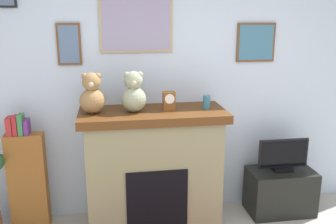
{
  "coord_description": "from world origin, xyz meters",
  "views": [
    {
      "loc": [
        -0.64,
        -1.73,
        2.06
      ],
      "look_at": [
        -0.1,
        1.65,
        1.16
      ],
      "focal_mm": 39.46,
      "sensor_mm": 36.0,
      "label": 1
    }
  ],
  "objects_px": {
    "candle_jar": "(207,102)",
    "teddy_bear_grey": "(92,95)",
    "fireplace": "(153,168)",
    "tv_stand": "(280,191)",
    "bookshelf": "(28,178)",
    "mantel_clock": "(169,101)",
    "teddy_bear_cream": "(134,94)",
    "television": "(283,156)"
  },
  "relations": [
    {
      "from": "fireplace",
      "to": "television",
      "type": "distance_m",
      "value": 1.36
    },
    {
      "from": "fireplace",
      "to": "television",
      "type": "height_order",
      "value": "fireplace"
    },
    {
      "from": "tv_stand",
      "to": "bookshelf",
      "type": "bearing_deg",
      "value": 177.78
    },
    {
      "from": "mantel_clock",
      "to": "teddy_bear_cream",
      "type": "xyz_separation_m",
      "value": [
        -0.33,
        0.0,
        0.08
      ]
    },
    {
      "from": "bookshelf",
      "to": "teddy_bear_cream",
      "type": "bearing_deg",
      "value": -5.99
    },
    {
      "from": "fireplace",
      "to": "tv_stand",
      "type": "height_order",
      "value": "fireplace"
    },
    {
      "from": "fireplace",
      "to": "candle_jar",
      "type": "relative_size",
      "value": 10.64
    },
    {
      "from": "fireplace",
      "to": "tv_stand",
      "type": "bearing_deg",
      "value": -0.38
    },
    {
      "from": "fireplace",
      "to": "teddy_bear_grey",
      "type": "xyz_separation_m",
      "value": [
        -0.56,
        -0.02,
        0.76
      ]
    },
    {
      "from": "bookshelf",
      "to": "mantel_clock",
      "type": "xyz_separation_m",
      "value": [
        1.37,
        -0.11,
        0.75
      ]
    },
    {
      "from": "mantel_clock",
      "to": "teddy_bear_grey",
      "type": "bearing_deg",
      "value": 179.94
    },
    {
      "from": "tv_stand",
      "to": "teddy_bear_cream",
      "type": "bearing_deg",
      "value": -179.66
    },
    {
      "from": "bookshelf",
      "to": "teddy_bear_cream",
      "type": "distance_m",
      "value": 1.33
    },
    {
      "from": "candle_jar",
      "to": "mantel_clock",
      "type": "height_order",
      "value": "mantel_clock"
    },
    {
      "from": "tv_stand",
      "to": "teddy_bear_cream",
      "type": "relative_size",
      "value": 1.79
    },
    {
      "from": "tv_stand",
      "to": "teddy_bear_grey",
      "type": "height_order",
      "value": "teddy_bear_grey"
    },
    {
      "from": "fireplace",
      "to": "tv_stand",
      "type": "xyz_separation_m",
      "value": [
        1.36,
        -0.01,
        -0.36
      ]
    },
    {
      "from": "tv_stand",
      "to": "television",
      "type": "xyz_separation_m",
      "value": [
        0.0,
        -0.0,
        0.4
      ]
    },
    {
      "from": "tv_stand",
      "to": "teddy_bear_cream",
      "type": "xyz_separation_m",
      "value": [
        -1.54,
        -0.01,
        1.12
      ]
    },
    {
      "from": "candle_jar",
      "to": "teddy_bear_grey",
      "type": "height_order",
      "value": "teddy_bear_grey"
    },
    {
      "from": "tv_stand",
      "to": "mantel_clock",
      "type": "relative_size",
      "value": 3.81
    },
    {
      "from": "candle_jar",
      "to": "mantel_clock",
      "type": "bearing_deg",
      "value": -179.8
    },
    {
      "from": "bookshelf",
      "to": "candle_jar",
      "type": "height_order",
      "value": "candle_jar"
    },
    {
      "from": "teddy_bear_grey",
      "to": "tv_stand",
      "type": "bearing_deg",
      "value": 0.28
    },
    {
      "from": "bookshelf",
      "to": "fireplace",
      "type": "bearing_deg",
      "value": -4.27
    },
    {
      "from": "television",
      "to": "bookshelf",
      "type": "bearing_deg",
      "value": 177.75
    },
    {
      "from": "bookshelf",
      "to": "mantel_clock",
      "type": "relative_size",
      "value": 6.53
    },
    {
      "from": "television",
      "to": "teddy_bear_grey",
      "type": "xyz_separation_m",
      "value": [
        -1.92,
        -0.01,
        0.71
      ]
    },
    {
      "from": "television",
      "to": "teddy_bear_grey",
      "type": "height_order",
      "value": "teddy_bear_grey"
    },
    {
      "from": "mantel_clock",
      "to": "fireplace",
      "type": "bearing_deg",
      "value": 172.98
    },
    {
      "from": "candle_jar",
      "to": "teddy_bear_cream",
      "type": "distance_m",
      "value": 0.71
    },
    {
      "from": "mantel_clock",
      "to": "teddy_bear_grey",
      "type": "distance_m",
      "value": 0.71
    },
    {
      "from": "teddy_bear_cream",
      "to": "television",
      "type": "bearing_deg",
      "value": 0.29
    },
    {
      "from": "bookshelf",
      "to": "television",
      "type": "distance_m",
      "value": 2.58
    },
    {
      "from": "bookshelf",
      "to": "mantel_clock",
      "type": "height_order",
      "value": "mantel_clock"
    },
    {
      "from": "candle_jar",
      "to": "teddy_bear_grey",
      "type": "bearing_deg",
      "value": -179.97
    },
    {
      "from": "teddy_bear_cream",
      "to": "mantel_clock",
      "type": "bearing_deg",
      "value": -0.13
    },
    {
      "from": "fireplace",
      "to": "teddy_bear_cream",
      "type": "distance_m",
      "value": 0.78
    },
    {
      "from": "bookshelf",
      "to": "candle_jar",
      "type": "relative_size",
      "value": 8.98
    },
    {
      "from": "fireplace",
      "to": "mantel_clock",
      "type": "xyz_separation_m",
      "value": [
        0.15,
        -0.02,
        0.68
      ]
    },
    {
      "from": "bookshelf",
      "to": "mantel_clock",
      "type": "bearing_deg",
      "value": -4.58
    },
    {
      "from": "bookshelf",
      "to": "television",
      "type": "height_order",
      "value": "bookshelf"
    }
  ]
}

